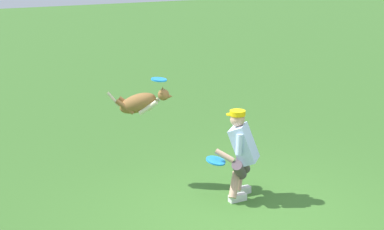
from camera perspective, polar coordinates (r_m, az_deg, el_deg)
name	(u,v)px	position (r m, az deg, el deg)	size (l,w,h in m)	color
ground_plane	(246,219)	(8.01, 5.28, -9.93)	(60.00, 60.00, 0.00)	#386827
person	(241,152)	(8.39, 4.76, -3.54)	(0.70, 0.57, 1.29)	silver
dog	(141,103)	(8.77, -4.95, 1.19)	(0.85, 0.63, 0.48)	olive
frisbee_flying	(159,80)	(8.66, -3.21, 3.44)	(0.23, 0.23, 0.02)	#1E8BEB
frisbee_held	(216,161)	(8.27, 2.31, -4.43)	(0.28, 0.28, 0.02)	#218CDF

